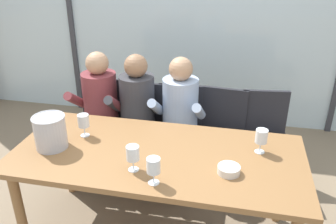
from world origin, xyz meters
name	(u,v)px	position (x,y,z in m)	size (l,w,h in m)	color
ground	(181,164)	(0.00, 1.00, 0.00)	(14.00, 14.00, 0.00)	#847056
window_glass_panel	(200,17)	(0.00, 2.12, 1.30)	(7.22, 0.03, 2.60)	silver
window_mullion_left	(70,13)	(-1.63, 2.10, 1.30)	(0.06, 0.06, 2.60)	#38383D
hillside_vineyard	(221,8)	(0.00, 5.81, 0.85)	(13.22, 2.40, 1.71)	#568942
dining_table	(158,162)	(0.00, 0.00, 0.67)	(2.02, 0.92, 0.75)	olive
chair_near_curtain	(101,117)	(-0.80, 0.88, 0.52)	(0.48, 0.48, 0.88)	#232328
chair_left_of_center	(142,123)	(-0.36, 0.85, 0.52)	(0.47, 0.47, 0.88)	#232328
chair_center	(179,125)	(-0.01, 0.88, 0.52)	(0.46, 0.46, 0.88)	#232328
chair_right_of_center	(221,129)	(0.39, 0.88, 0.52)	(0.48, 0.48, 0.88)	#232328
chair_near_window_right	(264,132)	(0.78, 0.90, 0.52)	(0.49, 0.49, 0.88)	#232328
person_maroon_top	(98,108)	(-0.75, 0.74, 0.69)	(0.46, 0.61, 1.20)	brown
person_charcoal_jacket	(136,111)	(-0.39, 0.74, 0.69)	(0.48, 0.62, 1.20)	#38383D
person_pale_blue_shirt	(178,116)	(0.01, 0.74, 0.69)	(0.47, 0.62, 1.20)	#9EB2D1
ice_bucket_primary	(50,132)	(-0.75, -0.08, 0.88)	(0.23, 0.23, 0.24)	#B7B7BC
tasting_bowl	(229,170)	(0.50, -0.14, 0.78)	(0.14, 0.14, 0.05)	silver
wine_glass_by_left_taster	(153,167)	(0.06, -0.34, 0.87)	(0.08, 0.08, 0.17)	silver
wine_glass_near_bucket	(133,154)	(-0.10, -0.23, 0.87)	(0.08, 0.08, 0.17)	silver
wine_glass_center_pour	(261,137)	(0.70, 0.16, 0.87)	(0.08, 0.08, 0.17)	silver
wine_glass_by_right_taster	(83,121)	(-0.59, 0.12, 0.87)	(0.08, 0.08, 0.17)	silver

